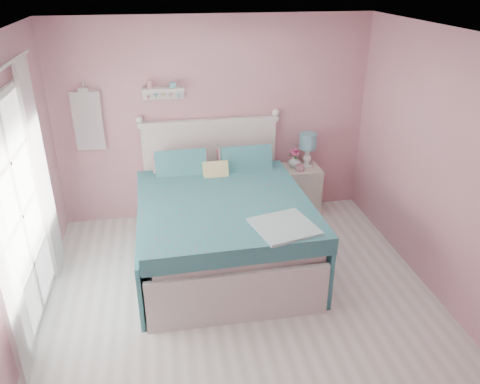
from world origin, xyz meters
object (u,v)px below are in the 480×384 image
object	(u,v)px
nightstand	(300,190)
teacup	(300,168)
bed	(222,224)
vase	(295,161)
table_lamp	(308,144)

from	to	relation	value
nightstand	teacup	distance (m)	0.40
bed	vase	xyz separation A→B (m)	(1.11, 0.94, 0.33)
table_lamp	teacup	size ratio (longest dim) A/B	4.21
bed	table_lamp	bearing A→B (deg)	34.98
nightstand	vase	bearing A→B (deg)	161.72
vase	teacup	bearing A→B (deg)	-75.36
table_lamp	bed	bearing A→B (deg)	-143.19
bed	nightstand	size ratio (longest dim) A/B	3.46
table_lamp	vase	size ratio (longest dim) A/B	2.62
bed	nightstand	xyz separation A→B (m)	(1.20, 0.91, -0.09)
bed	vase	world-z (taller)	bed
teacup	nightstand	bearing A→B (deg)	60.11
nightstand	vase	xyz separation A→B (m)	(-0.10, 0.03, 0.42)
nightstand	table_lamp	xyz separation A→B (m)	(0.08, 0.05, 0.65)
nightstand	vase	distance (m)	0.43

